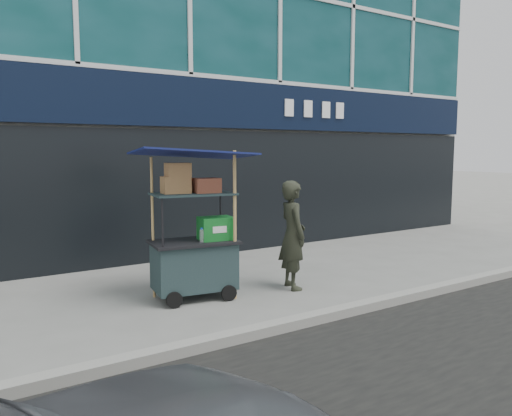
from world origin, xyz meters
TOP-DOWN VIEW (x-y plane):
  - ground at (0.00, 0.00)m, footprint 80.00×80.00m
  - curb at (0.00, -0.20)m, footprint 80.00×0.18m
  - vendor_cart at (-1.13, 1.48)m, footprint 1.66×1.29m
  - vendor_man at (0.29, 1.15)m, footprint 0.51×0.65m

SIDE VIEW (x-z plane):
  - ground at x=0.00m, z-range 0.00..0.00m
  - curb at x=0.00m, z-range 0.00..0.12m
  - vendor_cart at x=-1.13m, z-range -0.31..1.76m
  - vendor_man at x=0.29m, z-range 0.00..1.59m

